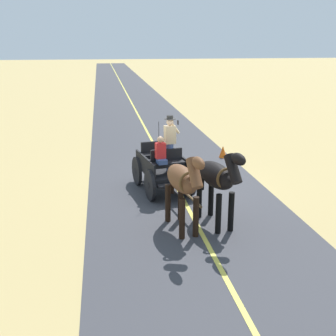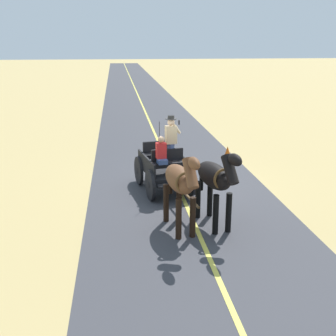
% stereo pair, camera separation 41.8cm
% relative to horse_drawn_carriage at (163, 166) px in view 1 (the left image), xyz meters
% --- Properties ---
extents(ground_plane, '(200.00, 200.00, 0.00)m').
position_rel_horse_drawn_carriage_xyz_m(ground_plane, '(-0.49, -0.26, -0.82)').
color(ground_plane, tan).
extents(road_surface, '(5.83, 160.00, 0.01)m').
position_rel_horse_drawn_carriage_xyz_m(road_surface, '(-0.49, -0.26, -0.81)').
color(road_surface, '#38383D').
rests_on(road_surface, ground).
extents(road_centre_stripe, '(0.12, 160.00, 0.00)m').
position_rel_horse_drawn_carriage_xyz_m(road_centre_stripe, '(-0.49, -0.26, -0.81)').
color(road_centre_stripe, '#DBCC4C').
rests_on(road_centre_stripe, road_surface).
extents(horse_drawn_carriage, '(1.81, 4.51, 2.50)m').
position_rel_horse_drawn_carriage_xyz_m(horse_drawn_carriage, '(0.00, 0.00, 0.00)').
color(horse_drawn_carriage, black).
rests_on(horse_drawn_carriage, ground).
extents(horse_near_side, '(0.90, 2.15, 2.21)m').
position_rel_horse_drawn_carriage_xyz_m(horse_near_side, '(-0.99, 2.90, 0.51)').
color(horse_near_side, black).
rests_on(horse_near_side, ground).
extents(horse_off_side, '(0.81, 2.15, 2.21)m').
position_rel_horse_drawn_carriage_xyz_m(horse_off_side, '(-0.06, 3.07, 0.51)').
color(horse_off_side, brown).
rests_on(horse_off_side, ground).
extents(traffic_cone, '(0.32, 0.32, 0.50)m').
position_rel_horse_drawn_carriage_xyz_m(traffic_cone, '(-3.06, -3.59, -0.57)').
color(traffic_cone, orange).
rests_on(traffic_cone, ground).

